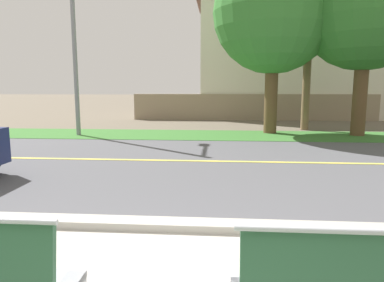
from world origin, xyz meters
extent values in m
plane|color=#665B4C|center=(0.00, 8.00, 0.00)|extent=(140.00, 140.00, 0.00)
cube|color=#ADA89E|center=(0.00, 2.35, 0.06)|extent=(44.00, 0.30, 0.11)
cube|color=#515156|center=(0.00, 6.50, 0.00)|extent=(52.00, 8.00, 0.01)
cube|color=#E0CC4C|center=(0.00, 6.50, 0.01)|extent=(48.00, 0.14, 0.01)
cube|color=#38702D|center=(0.00, 11.18, 0.01)|extent=(48.00, 2.80, 0.02)
cylinder|color=gray|center=(-4.79, 10.78, 3.33)|extent=(0.16, 0.16, 6.67)
cylinder|color=brown|center=(2.42, 11.96, 1.41)|extent=(0.49, 0.49, 2.83)
sphere|color=#33752D|center=(2.42, 11.96, 4.53)|extent=(4.53, 4.53, 4.53)
cylinder|color=brown|center=(5.55, 11.48, 1.47)|extent=(0.50, 0.50, 2.95)
sphere|color=#2D6B28|center=(5.55, 11.48, 4.72)|extent=(4.72, 4.72, 4.72)
cylinder|color=brown|center=(4.02, 13.18, 3.98)|extent=(0.32, 0.32, 7.96)
cube|color=gray|center=(2.28, 17.35, 0.70)|extent=(13.00, 0.36, 1.40)
cube|color=beige|center=(4.52, 20.55, 3.45)|extent=(10.22, 6.40, 6.89)
cube|color=#232833|center=(2.22, 17.32, 3.79)|extent=(1.10, 0.06, 1.30)
cube|color=#232833|center=(6.82, 17.32, 3.79)|extent=(1.10, 0.06, 1.30)
camera|label=1|loc=(0.44, -1.89, 1.80)|focal=32.98mm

